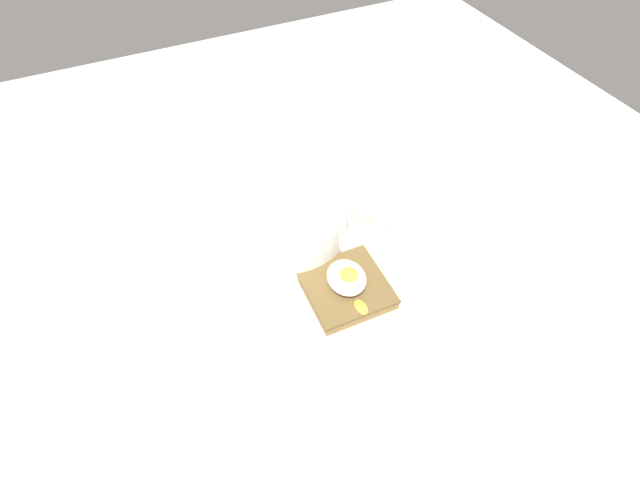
# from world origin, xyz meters

# --- Properties ---
(ground_plane) EXTENTS (1.20, 1.20, 0.02)m
(ground_plane) POSITION_xyz_m (0.00, 0.00, 0.01)
(ground_plane) COLOR beige
(ground_plane) RESTS_ON ground
(plate) EXTENTS (0.29, 0.29, 0.02)m
(plate) POSITION_xyz_m (0.00, 0.00, 0.03)
(plate) COLOR white
(plate) RESTS_ON ground_plane
(oatmeal_bowl) EXTENTS (0.14, 0.14, 0.06)m
(oatmeal_bowl) POSITION_xyz_m (0.04, 0.02, 0.06)
(oatmeal_bowl) COLOR white
(oatmeal_bowl) RESTS_ON plate
(toast_slice) EXTENTS (0.09, 0.09, 0.01)m
(toast_slice) POSITION_xyz_m (-0.07, -0.00, 0.04)
(toast_slice) COLOR brown
(toast_slice) RESTS_ON plate
(poached_egg) EXTENTS (0.07, 0.04, 0.03)m
(poached_egg) POSITION_xyz_m (-0.07, -0.00, 0.06)
(poached_egg) COLOR white
(poached_egg) RESTS_ON toast_slice
(banana_slice_front) EXTENTS (0.03, 0.03, 0.01)m
(banana_slice_front) POSITION_xyz_m (-0.00, -0.07, 0.03)
(banana_slice_front) COLOR #F5EFC0
(banana_slice_front) RESTS_ON plate
(banana_slice_left) EXTENTS (0.05, 0.05, 0.02)m
(banana_slice_left) POSITION_xyz_m (-0.04, -0.08, 0.04)
(banana_slice_left) COLOR beige
(banana_slice_left) RESTS_ON plate
(banana_slice_back) EXTENTS (0.04, 0.04, 0.02)m
(banana_slice_back) POSITION_xyz_m (0.03, -0.07, 0.04)
(banana_slice_back) COLOR beige
(banana_slice_back) RESTS_ON plate
(banana_slice_right) EXTENTS (0.04, 0.03, 0.02)m
(banana_slice_right) POSITION_xyz_m (-0.01, -0.10, 0.04)
(banana_slice_right) COLOR #F7E8BC
(banana_slice_right) RESTS_ON plate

